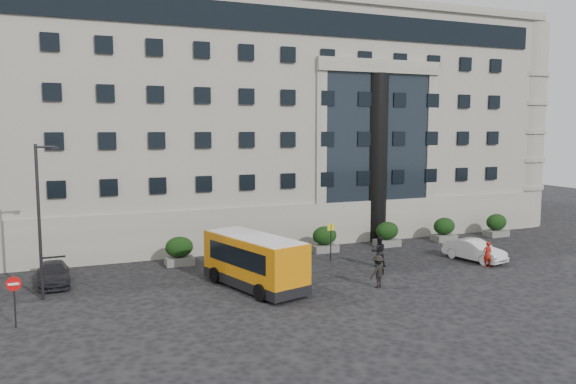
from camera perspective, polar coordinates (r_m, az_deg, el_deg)
name	(u,v)px	position (r m, az deg, el deg)	size (l,w,h in m)	color
ground	(281,290)	(31.06, -0.71, -9.93)	(120.00, 120.00, 0.00)	black
civic_building	(255,126)	(52.54, -3.40, 6.68)	(44.00, 24.00, 18.00)	gray
entrance_column	(376,158)	(44.45, 8.90, 3.45)	(1.80, 1.80, 13.00)	black
hedge_a	(179,251)	(37.04, -10.98, -5.88)	(1.80, 1.26, 1.84)	#5D5D5A
hedge_b	(256,245)	(38.35, -3.30, -5.35)	(1.80, 1.26, 1.84)	#5D5D5A
hedge_c	(325,239)	(40.29, 3.74, -4.78)	(1.80, 1.26, 1.84)	#5D5D5A
hedge_d	(387,234)	(42.78, 10.04, -4.21)	(1.80, 1.26, 1.84)	#5D5D5A
hedge_e	(444,229)	(45.72, 15.58, -3.66)	(1.80, 1.26, 1.84)	#5D5D5A
hedge_f	(496,225)	(49.04, 20.40, -3.16)	(1.80, 1.26, 1.84)	#5D5D5A
street_lamp	(40,216)	(31.08, -23.87, -2.22)	(1.16, 0.18, 8.00)	#262628
bus_stop_sign	(331,236)	(37.28, 4.38, -4.44)	(0.50, 0.08, 2.52)	#262628
no_entry_sign	(14,291)	(27.72, -26.07, -9.07)	(0.64, 0.16, 2.32)	#262628
minibus	(254,259)	(31.16, -3.45, -6.85)	(4.25, 7.33, 2.90)	orange
parked_car_c	(54,274)	(34.65, -22.72, -7.67)	(1.71, 4.19, 1.22)	black
parked_car_d	(46,245)	(42.55, -23.36, -4.96)	(2.46, 5.34, 1.48)	black
white_taxi	(474,250)	(39.56, 18.41, -5.64)	(1.49, 4.27, 1.41)	silver
pedestrian_a	(487,254)	(37.96, 19.60, -5.99)	(0.61, 0.40, 1.67)	maroon
pedestrian_b	(379,251)	(36.40, 9.21, -5.98)	(0.95, 0.74, 1.96)	black
pedestrian_c	(378,271)	(31.72, 9.13, -7.97)	(1.17, 0.67, 1.81)	black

